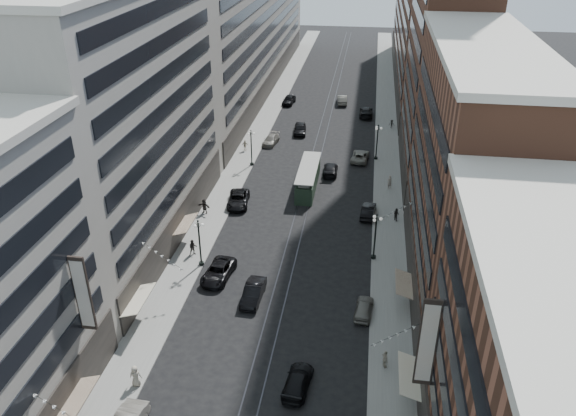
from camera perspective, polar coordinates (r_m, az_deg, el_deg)
The scene contains 36 objects.
ground at distance 87.98m, azimuth 2.88°, elevation 5.26°, with size 220.00×220.00×0.00m, color black.
sidewalk_west at distance 98.67m, azimuth -2.95°, elevation 7.90°, with size 4.00×180.00×0.15m, color gray.
sidewalk_east at distance 96.99m, azimuth 10.02°, elevation 7.14°, with size 4.00×180.00×0.15m, color gray.
rail_west at distance 97.29m, azimuth 3.07°, elevation 7.56°, with size 0.12×180.00×0.02m, color #2D2D33.
rail_east at distance 97.18m, azimuth 3.90°, elevation 7.51°, with size 0.12×180.00×0.02m, color #2D2D33.
building_west_mid at distance 62.39m, azimuth -15.37°, elevation 8.25°, with size 8.00×36.00×28.00m, color gray.
building_west_far at distance 121.12m, azimuth -3.57°, elevation 18.05°, with size 8.00×90.00×26.00m, color gray.
building_east_mid at distance 54.38m, azimuth 17.73°, elevation 2.65°, with size 8.00×30.00×24.00m, color brown.
building_east_tower at distance 78.42m, azimuth 16.01°, elevation 17.46°, with size 8.00×26.00×42.00m, color brown.
building_east_far at distance 128.01m, azimuth 13.16°, elevation 17.50°, with size 8.00×72.00×24.00m, color brown.
lamppost_sw_far at distance 60.16m, azimuth -8.98°, elevation -3.36°, with size 1.03×1.14×5.52m.
lamppost_sw_mid at distance 83.54m, azimuth -3.75°, elevation 6.25°, with size 1.03×1.14×5.52m.
lamppost_se_far at distance 61.24m, azimuth 8.85°, elevation -2.74°, with size 1.03×1.14×5.52m.
lamppost_se_mid at distance 86.52m, azimuth 9.04°, elevation 6.74°, with size 1.03×1.14×5.52m.
streetcar at distance 77.20m, azimuth 2.05°, elevation 3.03°, with size 2.48×11.19×3.10m.
car_2 at distance 59.27m, azimuth -7.10°, elevation -6.44°, with size 2.52×5.46×1.52m, color black.
car_4 at distance 54.56m, azimuth 7.71°, elevation -10.04°, with size 1.64×4.07×1.39m, color #656259.
car_5 at distance 55.96m, azimuth -3.55°, elevation -8.55°, with size 1.70×4.89×1.61m, color black.
car_6 at distance 47.12m, azimuth 0.99°, elevation -17.19°, with size 1.93×4.76×1.38m, color black.
pedestrian_1 at distance 48.49m, azimuth -15.24°, elevation -16.13°, with size 0.95×0.52×1.95m, color #A59C89.
pedestrian_2 at distance 63.09m, azimuth -9.63°, elevation -3.96°, with size 0.90×0.49×1.84m, color black.
pedestrian_4 at distance 49.11m, azimuth 9.84°, elevation -14.91°, with size 1.00×0.46×1.71m, color #B3AA95.
car_7 at distance 73.17m, azimuth -5.08°, elevation 0.87°, with size 2.59×5.62×1.56m, color black.
car_8 at distance 92.55m, azimuth -1.74°, elevation 6.94°, with size 1.96×4.82×1.40m, color gray.
car_9 at distance 112.51m, azimuth 0.09°, elevation 10.93°, with size 2.00×4.98×1.70m, color black.
car_10 at distance 70.93m, azimuth 8.15°, elevation -0.29°, with size 1.58×4.53×1.49m, color black.
car_11 at distance 86.81m, azimuth 7.33°, elevation 5.25°, with size 2.43×5.26×1.46m, color gray.
car_12 at distance 106.54m, azimuth 7.94°, elevation 9.66°, with size 2.37×5.83×1.69m, color black.
car_13 at distance 96.93m, azimuth 1.22°, elevation 8.05°, with size 2.04×5.07×1.73m, color black.
car_14 at distance 113.20m, azimuth 5.53°, elevation 10.91°, with size 1.78×5.12×1.69m, color #656359.
pedestrian_5 at distance 71.30m, azimuth -8.50°, elevation 0.17°, with size 1.77×0.51×1.91m, color black.
pedestrian_6 at distance 89.62m, azimuth -4.38°, elevation 6.37°, with size 1.03×0.47×1.76m, color #BDB29D.
pedestrian_7 at distance 70.25m, azimuth 10.95°, elevation -0.62°, with size 0.80×0.44×1.65m, color black.
pedestrian_8 at distance 78.15m, azimuth 10.27°, elevation 2.63°, with size 0.69×0.45×1.90m, color gray.
pedestrian_9 at distance 100.68m, azimuth 10.48°, elevation 8.39°, with size 0.97×0.40×1.51m, color black.
car_extra_0 at distance 81.89m, azimuth 4.34°, elevation 3.96°, with size 2.03×5.00×1.45m, color black.
Camera 1 is at (7.47, -20.71, 34.24)m, focal length 35.00 mm.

